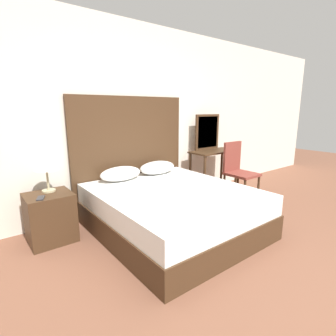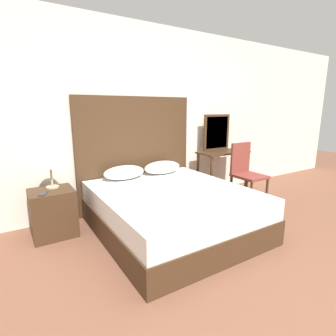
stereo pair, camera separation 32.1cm
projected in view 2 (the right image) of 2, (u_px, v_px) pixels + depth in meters
ground_plane at (269, 291)px, 2.20m from camera, size 16.00×16.00×0.00m
wall_back at (138, 119)px, 3.94m from camera, size 10.00×0.06×2.70m
bed at (172, 210)px, 3.25m from camera, size 1.72×1.94×0.54m
headboard at (137, 154)px, 3.95m from camera, size 1.81×0.05×1.67m
pillow_left at (124, 172)px, 3.64m from camera, size 0.58×0.33×0.19m
pillow_right at (162, 167)px, 3.95m from camera, size 0.58×0.33×0.19m
phone_on_bed at (139, 193)px, 3.04m from camera, size 0.15×0.16×0.01m
nightstand at (53, 213)px, 3.13m from camera, size 0.49×0.45×0.57m
table_lamp at (50, 163)px, 3.09m from camera, size 0.27×0.27×0.38m
phone_on_nightstand at (43, 194)px, 2.92m from camera, size 0.12×0.17×0.01m
vanity_desk at (223, 161)px, 4.49m from camera, size 0.89×0.43×0.79m
vanity_mirror at (217, 132)px, 4.54m from camera, size 0.56×0.03×0.61m
chair at (245, 170)px, 4.10m from camera, size 0.42×0.46×0.98m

